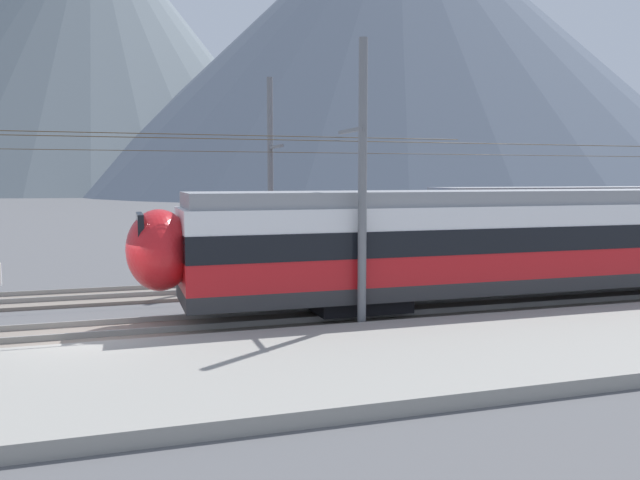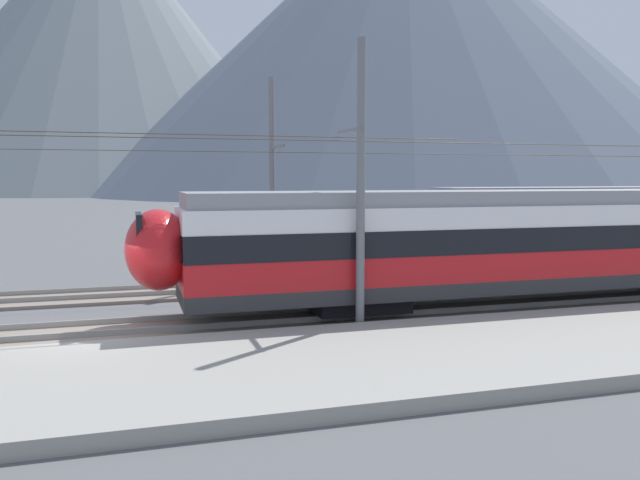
{
  "view_description": "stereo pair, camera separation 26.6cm",
  "coord_description": "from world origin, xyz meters",
  "views": [
    {
      "loc": [
        0.76,
        -17.15,
        4.27
      ],
      "look_at": [
        7.17,
        3.2,
        2.18
      ],
      "focal_mm": 35.96,
      "sensor_mm": 36.0,
      "label": 1
    },
    {
      "loc": [
        1.01,
        -17.23,
        4.27
      ],
      "look_at": [
        7.17,
        3.2,
        2.18
      ],
      "focal_mm": 35.96,
      "sensor_mm": 36.0,
      "label": 2
    }
  ],
  "objects": [
    {
      "name": "platform_slab",
      "position": [
        0.0,
        -4.05,
        0.16
      ],
      "size": [
        120.0,
        6.0,
        0.32
      ],
      "primitive_type": "cube",
      "color": "gray",
      "rests_on": "ground"
    },
    {
      "name": "track_near",
      "position": [
        0.0,
        0.9,
        0.07
      ],
      "size": [
        120.0,
        3.0,
        0.28
      ],
      "color": "slate",
      "rests_on": "ground"
    },
    {
      "name": "catenary_mast_mid",
      "position": [
        7.11,
        -0.71,
        4.12
      ],
      "size": [
        41.18,
        2.02,
        7.98
      ],
      "color": "slate",
      "rests_on": "ground"
    },
    {
      "name": "train_near_platform",
      "position": [
        15.53,
        0.9,
        2.23
      ],
      "size": [
        29.01,
        3.0,
        4.27
      ],
      "color": "#2D2D30",
      "rests_on": "track_near"
    },
    {
      "name": "mountain_right_ridge",
      "position": [
        75.7,
        150.59,
        41.56
      ],
      "size": [
        172.54,
        172.54,
        83.12
      ],
      "primitive_type": "cone",
      "color": "#515B6B",
      "rests_on": "ground"
    },
    {
      "name": "catenary_mast_far_side",
      "position": [
        6.69,
        8.27,
        4.24
      ],
      "size": [
        41.18,
        2.17,
        8.27
      ],
      "color": "slate",
      "rests_on": "ground"
    },
    {
      "name": "track_far",
      "position": [
        0.0,
        6.52,
        0.07
      ],
      "size": [
        120.0,
        3.0,
        0.28
      ],
      "color": "slate",
      "rests_on": "ground"
    },
    {
      "name": "ground_plane",
      "position": [
        0.0,
        0.0,
        0.0
      ],
      "size": [
        400.0,
        400.0,
        0.0
      ],
      "primitive_type": "plane",
      "color": "#565659"
    },
    {
      "name": "mountain_central_peak",
      "position": [
        -4.72,
        193.46,
        43.42
      ],
      "size": [
        136.2,
        136.2,
        86.83
      ],
      "primitive_type": "cone",
      "color": "slate",
      "rests_on": "ground"
    }
  ]
}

